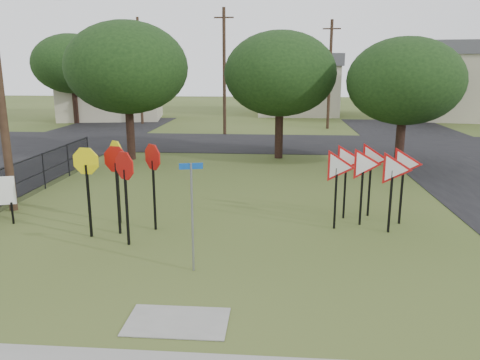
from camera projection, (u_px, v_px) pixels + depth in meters
name	position (u px, v px, depth m)	size (l,w,h in m)	color
ground	(198.00, 271.00, 11.53)	(140.00, 140.00, 0.00)	#3A4B1C
street_far	(248.00, 143.00, 30.91)	(60.00, 8.00, 0.02)	black
curb_pad	(177.00, 322.00, 9.20)	(2.00, 1.20, 0.02)	gray
street_name_sign	(192.00, 210.00, 11.19)	(0.55, 0.16, 2.71)	gray
stop_sign_cluster	(120.00, 169.00, 13.70)	(2.47, 2.41, 2.70)	black
yield_sign_cluster	(369.00, 167.00, 14.58)	(3.20, 2.04, 2.53)	black
far_pole_a	(224.00, 71.00, 33.86)	(1.40, 0.24, 9.00)	#3A271B
far_pole_b	(330.00, 74.00, 37.18)	(1.40, 0.24, 8.50)	#3A271B
far_pole_c	(140.00, 71.00, 40.29)	(1.40, 0.24, 9.00)	#3A271B
fence_run	(29.00, 177.00, 17.99)	(0.05, 11.55, 1.50)	black
house_left	(111.00, 80.00, 44.69)	(10.58, 8.88, 7.20)	#B3AB90
house_mid	(298.00, 84.00, 49.24)	(8.40, 8.40, 6.20)	#B3AB90
house_right	(449.00, 81.00, 44.17)	(8.30, 8.30, 7.20)	#B3AB90
tree_near_left	(127.00, 68.00, 24.42)	(6.40, 6.40, 7.27)	black
tree_near_mid	(280.00, 74.00, 24.84)	(6.00, 6.00, 6.80)	black
tree_near_right	(405.00, 81.00, 22.52)	(5.60, 5.60, 6.33)	black
tree_far_left	(72.00, 64.00, 40.61)	(6.80, 6.80, 7.73)	black
tree_far_right	(418.00, 71.00, 40.39)	(6.00, 6.00, 6.80)	black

